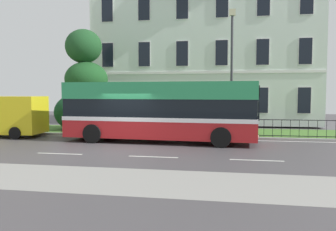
# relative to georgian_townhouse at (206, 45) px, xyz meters

# --- Properties ---
(ground_plane) EXTENTS (60.00, 56.00, 0.18)m
(ground_plane) POSITION_rel_georgian_townhouse_xyz_m (-2.93, -13.71, -6.57)
(ground_plane) COLOR #474346
(georgian_townhouse) EXTENTS (17.63, 8.43, 12.80)m
(georgian_townhouse) POSITION_rel_georgian_townhouse_xyz_m (0.00, 0.00, 0.00)
(georgian_townhouse) COLOR silver
(georgian_townhouse) RESTS_ON ground_plane
(iron_verge_railing) EXTENTS (16.17, 0.04, 0.97)m
(iron_verge_railing) POSITION_rel_georgian_townhouse_xyz_m (0.00, -10.15, -5.93)
(iron_verge_railing) COLOR black
(iron_verge_railing) RESTS_ON ground_plane
(evergreen_tree) EXTENTS (3.45, 3.44, 6.79)m
(evergreen_tree) POSITION_rel_georgian_townhouse_xyz_m (-7.57, -7.98, -3.74)
(evergreen_tree) COLOR #423328
(evergreen_tree) RESTS_ON ground_plane
(single_decker_bus) EXTENTS (9.93, 3.02, 3.07)m
(single_decker_bus) POSITION_rel_georgian_townhouse_xyz_m (-1.48, -12.24, -4.93)
(single_decker_bus) COLOR red
(single_decker_bus) RESTS_ON ground_plane
(white_panel_van) EXTENTS (5.58, 2.38, 2.33)m
(white_panel_van) POSITION_rel_georgian_townhouse_xyz_m (-11.00, -11.75, -5.35)
(white_panel_van) COLOR gold
(white_panel_van) RESTS_ON ground_plane
(street_lamp_post) EXTENTS (0.36, 0.24, 7.12)m
(street_lamp_post) POSITION_rel_georgian_townhouse_xyz_m (2.14, -9.53, -2.37)
(street_lamp_post) COLOR #333338
(street_lamp_post) RESTS_ON ground_plane
(litter_bin) EXTENTS (0.57, 0.57, 1.17)m
(litter_bin) POSITION_rel_georgian_townhouse_xyz_m (-2.19, -9.66, -5.84)
(litter_bin) COLOR black
(litter_bin) RESTS_ON ground_plane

